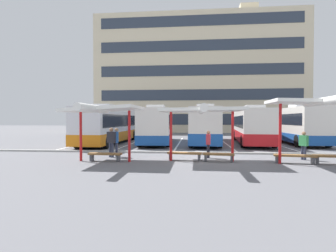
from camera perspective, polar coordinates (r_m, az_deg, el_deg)
name	(u,v)px	position (r m, az deg, el deg)	size (l,w,h in m)	color
ground_plane	(207,159)	(15.58, 8.39, -6.88)	(160.00, 160.00, 0.00)	slate
terminal_building	(199,77)	(52.19, 6.53, 10.33)	(36.63, 12.67, 23.44)	beige
coach_bus_0	(110,126)	(25.67, -12.26, 0.02)	(2.66, 12.28, 3.57)	silver
coach_bus_1	(157,126)	(25.52, -2.28, 0.01)	(3.25, 11.15, 3.52)	silver
coach_bus_2	(205,126)	(25.82, 7.96, 0.06)	(3.04, 12.43, 3.59)	silver
coach_bus_3	(252,127)	(25.98, 17.46, -0.12)	(3.48, 11.32, 3.46)	silver
coach_bus_4	(295,125)	(27.98, 25.51, 0.14)	(2.74, 11.10, 3.65)	silver
lane_stripe_0	(90,142)	(27.24, -16.31, -3.37)	(0.16, 14.00, 0.01)	white
lane_stripe_1	(134,143)	(25.93, -7.31, -3.56)	(0.16, 14.00, 0.01)	white
lane_stripe_2	(179,143)	(25.32, 2.38, -3.67)	(0.16, 14.00, 0.01)	white
lane_stripe_3	(226,144)	(25.45, 12.26, -3.68)	(0.16, 14.00, 0.01)	white
lane_stripe_4	(274,144)	(26.31, 21.76, -3.58)	(0.16, 14.00, 0.01)	white
lane_stripe_5	(325,144)	(27.84, 30.44, -3.40)	(0.16, 14.00, 0.01)	white
waiting_shelter_0	(103,110)	(14.37, -13.72, 3.29)	(3.67, 5.07, 2.96)	red
bench_0	(105,155)	(14.77, -13.28, -6.04)	(1.80, 0.48, 0.45)	brown
waiting_shelter_1	(202,111)	(14.18, 7.19, 3.22)	(4.29, 5.37, 2.90)	red
bench_1	(185,154)	(14.71, 3.59, -6.02)	(1.92, 0.64, 0.45)	brown
bench_2	(219,155)	(14.50, 10.72, -6.18)	(1.69, 0.64, 0.45)	brown
waiting_shelter_2	(317,103)	(15.04, 29.19, 4.23)	(4.31, 4.43, 3.27)	red
bench_3	(295,157)	(15.13, 25.39, -5.94)	(2.03, 0.66, 0.45)	brown
bench_4	(332,157)	(15.81, 31.60, -5.73)	(1.76, 0.59, 0.45)	brown
platform_kerb	(206,153)	(17.79, 8.05, -5.66)	(44.00, 0.24, 0.12)	#ADADA8
waiting_passenger_0	(111,140)	(16.19, -12.00, -2.94)	(0.55, 0.36, 1.75)	#33384C
waiting_passenger_1	(208,142)	(15.73, 8.59, -3.45)	(0.29, 0.49, 1.60)	black
waiting_passenger_2	(117,140)	(16.39, -10.90, -2.94)	(0.33, 0.54, 1.73)	#33384C
waiting_passenger_3	(304,144)	(16.63, 26.95, -3.39)	(0.44, 0.50, 1.57)	#33384C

